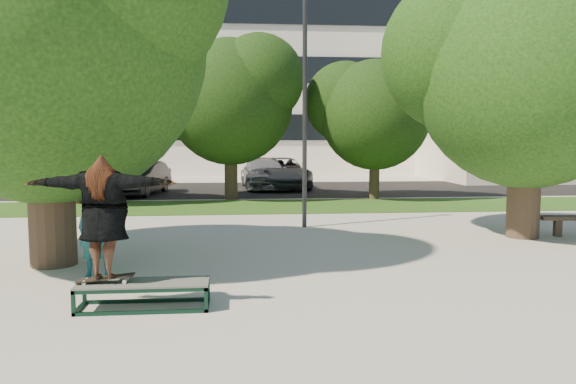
{
  "coord_description": "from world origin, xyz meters",
  "views": [
    {
      "loc": [
        -0.79,
        -9.67,
        2.37
      ],
      "look_at": [
        0.16,
        0.6,
        1.37
      ],
      "focal_mm": 35.0,
      "sensor_mm": 36.0,
      "label": 1
    }
  ],
  "objects": [
    {
      "name": "ground",
      "position": [
        0.0,
        0.0,
        0.0
      ],
      "size": [
        120.0,
        120.0,
        0.0
      ],
      "primitive_type": "plane",
      "color": "#A9A59B",
      "rests_on": "ground"
    },
    {
      "name": "car_dark",
      "position": [
        -4.78,
        13.99,
        0.69
      ],
      "size": [
        2.13,
        4.38,
        1.38
      ],
      "primitive_type": "imported",
      "rotation": [
        0.0,
        0.0,
        -0.17
      ],
      "color": "black",
      "rests_on": "asphalt_strip"
    },
    {
      "name": "side_building",
      "position": [
        18.0,
        22.0,
        4.0
      ],
      "size": [
        15.0,
        10.0,
        8.0
      ],
      "primitive_type": "cube",
      "color": "beige",
      "rests_on": "ground"
    },
    {
      "name": "bystander",
      "position": [
        -3.15,
        0.02,
        0.86
      ],
      "size": [
        0.64,
        0.44,
        1.72
      ],
      "primitive_type": "imported",
      "rotation": [
        0.0,
        0.0,
        0.04
      ],
      "color": "#165155",
      "rests_on": "ground"
    },
    {
      "name": "car_silver_b",
      "position": [
        0.5,
        16.5,
        0.71
      ],
      "size": [
        2.28,
        4.99,
        1.41
      ],
      "primitive_type": "imported",
      "rotation": [
        0.0,
        0.0,
        0.06
      ],
      "color": "#A3A3A8",
      "rests_on": "asphalt_strip"
    },
    {
      "name": "office_building",
      "position": [
        -2.0,
        31.98,
        8.0
      ],
      "size": [
        30.0,
        14.12,
        16.0
      ],
      "color": "silver",
      "rests_on": "ground"
    },
    {
      "name": "skater_rig",
      "position": [
        -2.6,
        -1.89,
        1.29
      ],
      "size": [
        2.12,
        0.78,
        1.76
      ],
      "rotation": [
        0.0,
        0.0,
        3.03
      ],
      "color": "white",
      "rests_on": "grind_box"
    },
    {
      "name": "grass_strip",
      "position": [
        1.0,
        9.5,
        0.01
      ],
      "size": [
        30.0,
        4.0,
        0.02
      ],
      "primitive_type": "cube",
      "color": "#164313",
      "rests_on": "ground"
    },
    {
      "name": "car_silver_a",
      "position": [
        -7.48,
        14.27,
        0.82
      ],
      "size": [
        2.38,
        4.95,
        1.63
      ],
      "primitive_type": "imported",
      "rotation": [
        0.0,
        0.0,
        -0.1
      ],
      "color": "#A2A1A6",
      "rests_on": "asphalt_strip"
    },
    {
      "name": "tree_left",
      "position": [
        -4.29,
        1.09,
        4.42
      ],
      "size": [
        6.96,
        5.95,
        7.12
      ],
      "color": "#38281E",
      "rests_on": "ground"
    },
    {
      "name": "bg_tree_left",
      "position": [
        -6.57,
        11.07,
        3.73
      ],
      "size": [
        5.28,
        4.51,
        5.77
      ],
      "color": "#38281E",
      "rests_on": "ground"
    },
    {
      "name": "bg_tree_mid",
      "position": [
        -1.08,
        12.08,
        4.02
      ],
      "size": [
        5.76,
        4.92,
        6.24
      ],
      "color": "#38281E",
      "rests_on": "ground"
    },
    {
      "name": "tree_right",
      "position": [
        5.92,
        3.08,
        4.09
      ],
      "size": [
        6.24,
        5.33,
        6.51
      ],
      "color": "#38281E",
      "rests_on": "ground"
    },
    {
      "name": "lamppost",
      "position": [
        1.0,
        5.0,
        3.15
      ],
      "size": [
        0.25,
        0.15,
        6.11
      ],
      "color": "#2D2D30",
      "rests_on": "ground"
    },
    {
      "name": "grind_box",
      "position": [
        -2.09,
        -1.89,
        0.19
      ],
      "size": [
        1.8,
        0.6,
        0.38
      ],
      "color": "black",
      "rests_on": "ground"
    },
    {
      "name": "car_grey",
      "position": [
        1.3,
        16.5,
        0.72
      ],
      "size": [
        2.6,
        5.25,
        1.43
      ],
      "primitive_type": "imported",
      "rotation": [
        0.0,
        0.0,
        0.04
      ],
      "color": "#59595E",
      "rests_on": "asphalt_strip"
    },
    {
      "name": "asphalt_strip",
      "position": [
        0.0,
        16.0,
        0.01
      ],
      "size": [
        40.0,
        8.0,
        0.01
      ],
      "primitive_type": "cube",
      "color": "black",
      "rests_on": "ground"
    },
    {
      "name": "bg_tree_right",
      "position": [
        4.43,
        11.57,
        3.49
      ],
      "size": [
        5.04,
        4.31,
        5.43
      ],
      "color": "#38281E",
      "rests_on": "ground"
    }
  ]
}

